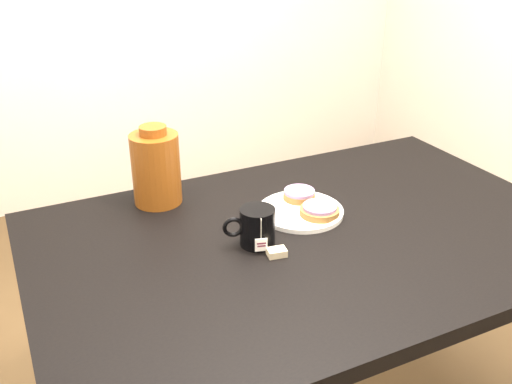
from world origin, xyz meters
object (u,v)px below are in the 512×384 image
at_px(plate, 301,210).
at_px(bagel_package, 156,168).
at_px(teabag_pouch, 277,252).
at_px(bagel_back, 299,194).
at_px(table, 311,260).
at_px(bagel_front, 320,210).
at_px(mug, 257,227).

xyz_separation_m(plate, bagel_package, (-0.33, 0.24, 0.10)).
relative_size(plate, teabag_pouch, 5.15).
xyz_separation_m(plate, bagel_back, (0.03, 0.06, 0.02)).
bearing_deg(teabag_pouch, plate, 45.66).
height_order(teabag_pouch, bagel_package, bagel_package).
height_order(table, bagel_front, bagel_front).
relative_size(bagel_front, bagel_package, 0.64).
distance_m(bagel_back, teabag_pouch, 0.29).
distance_m(bagel_front, teabag_pouch, 0.22).
bearing_deg(bagel_package, bagel_front, -38.78).
distance_m(bagel_back, bagel_package, 0.41).
distance_m(table, teabag_pouch, 0.17).
xyz_separation_m(bagel_front, teabag_pouch, (-0.19, -0.11, -0.02)).
bearing_deg(bagel_front, mug, -167.93).
relative_size(bagel_front, teabag_pouch, 3.22).
relative_size(teabag_pouch, bagel_package, 0.20).
xyz_separation_m(bagel_back, bagel_package, (-0.35, 0.18, 0.08)).
bearing_deg(teabag_pouch, bagel_back, 49.63).
bearing_deg(mug, bagel_back, 51.58).
distance_m(teabag_pouch, bagel_package, 0.44).
bearing_deg(mug, bagel_front, 27.65).
distance_m(table, plate, 0.14).
bearing_deg(plate, mug, -152.51).
bearing_deg(bagel_back, plate, -116.11).
xyz_separation_m(plate, mug, (-0.18, -0.09, 0.04)).
height_order(plate, mug, mug).
height_order(bagel_back, teabag_pouch, bagel_back).
xyz_separation_m(mug, bagel_package, (-0.15, 0.33, 0.06)).
bearing_deg(bagel_package, mug, -65.91).
xyz_separation_m(bagel_back, mug, (-0.21, -0.15, 0.02)).
relative_size(bagel_back, bagel_front, 0.63).
relative_size(table, teabag_pouch, 31.11).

